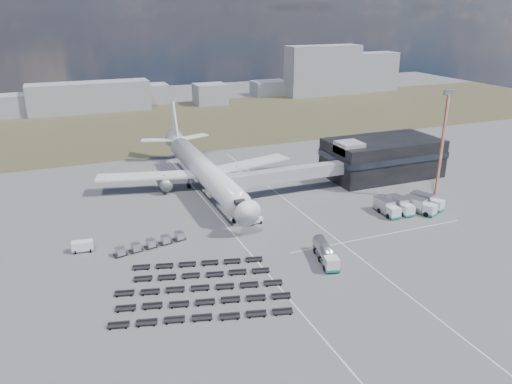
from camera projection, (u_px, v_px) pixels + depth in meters
name	position (u px, v px, depth m)	size (l,w,h in m)	color
ground	(250.00, 240.00, 98.22)	(420.00, 420.00, 0.00)	#565659
grass_strip	(146.00, 125.00, 193.67)	(420.00, 90.00, 0.01)	#433C28
lane_markings	(288.00, 226.00, 104.28)	(47.12, 110.00, 0.01)	silver
terminal	(382.00, 157.00, 134.14)	(30.40, 16.40, 11.00)	black
jet_bridge	(280.00, 176.00, 119.82)	(30.30, 3.80, 7.05)	#939399
airliner	(202.00, 168.00, 124.47)	(51.59, 64.53, 17.62)	white
skyline	(80.00, 89.00, 215.76)	(309.74, 25.26, 25.49)	gray
fuel_tanker	(326.00, 253.00, 89.54)	(4.76, 10.10, 3.16)	white
pushback_tug	(255.00, 220.00, 105.54)	(2.98, 1.68, 1.38)	white
utility_van	(83.00, 246.00, 93.28)	(3.84, 1.74, 2.09)	white
catering_truck	(219.00, 180.00, 127.52)	(3.39, 7.01, 3.11)	white
service_trucks_near	(394.00, 206.00, 110.59)	(6.38, 7.56, 2.97)	white
service_trucks_far	(423.00, 203.00, 112.08)	(8.75, 9.40, 3.03)	white
uld_row	(151.00, 243.00, 94.67)	(14.33, 4.32, 1.57)	black
baggage_dollies	(200.00, 288.00, 80.60)	(29.71, 24.15, 0.72)	black
floodlight_mast	(442.00, 146.00, 115.05)	(2.47, 2.00, 25.91)	#BD371E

